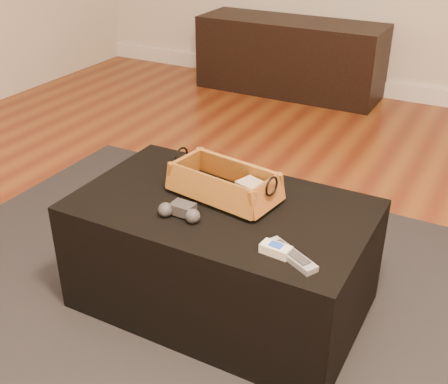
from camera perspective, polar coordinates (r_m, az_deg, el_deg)
The scene contains 11 objects.
floor at distance 2.11m, azimuth -2.17°, elevation -12.16°, with size 5.00×5.50×0.01m, color brown.
baseboard at distance 4.39m, azimuth 16.37°, elevation 9.94°, with size 5.00×0.04×0.12m, color white.
media_cabinet at distance 4.32m, azimuth 6.71°, elevation 13.49°, with size 1.36×0.45×0.54m, color black.
area_rug at distance 2.11m, azimuth -0.89°, elevation -11.92°, with size 2.60×2.00×0.01m, color black.
ottoman at distance 2.01m, azimuth -0.23°, elevation -6.41°, with size 1.00×0.60×0.42m, color black.
tv_remote at distance 1.93m, azimuth -0.69°, elevation 0.18°, with size 0.20×0.05×0.02m, color black.
cloth_bundle at distance 1.89m, azimuth 2.99°, elevation 0.12°, with size 0.11×0.07×0.06m, color tan.
wicker_basket at distance 1.92m, azimuth 0.02°, elevation 0.74°, with size 0.41×0.26×0.13m.
game_controller at distance 1.81m, azimuth -4.44°, elevation -1.96°, with size 0.15×0.08×0.05m.
silver_remote at distance 1.64m, azimuth 6.84°, elevation -6.37°, with size 0.19×0.13×0.02m.
cream_gadget at distance 1.65m, azimuth 5.29°, elevation -5.82°, with size 0.09×0.05×0.03m.
Camera 1 is at (0.83, -1.37, 1.37)m, focal length 45.00 mm.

